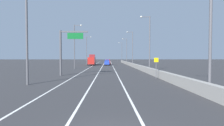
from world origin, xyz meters
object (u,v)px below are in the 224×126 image
at_px(car_red_1, 108,62).
at_px(lamp_post_left_far, 87,49).
at_px(lamp_post_right_near, 208,14).
at_px(lamp_post_right_fourth, 126,49).
at_px(overhead_sign_gantry, 65,47).
at_px(lamp_post_right_fifth, 122,51).
at_px(lamp_post_right_third, 132,47).
at_px(box_truck, 92,60).
at_px(car_white_0, 107,61).
at_px(speed_advisory_sign, 156,67).
at_px(lamp_post_left_mid, 75,44).
at_px(lamp_post_left_near, 29,26).
at_px(car_blue_2, 107,62).
at_px(lamp_post_right_second, 149,40).

bearing_deg(car_red_1, lamp_post_left_far, 161.88).
relative_size(lamp_post_right_near, lamp_post_right_fourth, 1.00).
xyz_separation_m(overhead_sign_gantry, lamp_post_right_fifth, (15.12, 78.07, 1.87)).
relative_size(overhead_sign_gantry, lamp_post_right_third, 0.64).
bearing_deg(lamp_post_left_far, box_truck, -70.71).
height_order(car_white_0, box_truck, box_truck).
distance_m(speed_advisory_sign, lamp_post_right_third, 36.23).
bearing_deg(overhead_sign_gantry, speed_advisory_sign, -19.18).
bearing_deg(lamp_post_left_far, lamp_post_right_near, -74.94).
xyz_separation_m(overhead_sign_gantry, box_truck, (1.01, 38.96, -2.88)).
relative_size(lamp_post_left_mid, box_truck, 1.39).
height_order(lamp_post_right_near, car_white_0, lamp_post_right_near).
height_order(speed_advisory_sign, lamp_post_left_mid, lamp_post_left_mid).
relative_size(lamp_post_right_fourth, car_white_0, 2.51).
xyz_separation_m(lamp_post_right_third, lamp_post_left_near, (-16.81, -41.04, 0.00)).
height_order(overhead_sign_gantry, car_blue_2, overhead_sign_gantry).
bearing_deg(lamp_post_right_third, lamp_post_left_far, 137.39).
relative_size(lamp_post_left_mid, lamp_post_left_far, 1.00).
height_order(lamp_post_left_far, car_white_0, lamp_post_left_far).
bearing_deg(lamp_post_left_near, box_truck, 86.87).
height_order(lamp_post_right_fourth, box_truck, lamp_post_right_fourth).
relative_size(speed_advisory_sign, lamp_post_right_third, 0.26).
relative_size(lamp_post_right_second, lamp_post_right_third, 1.00).
distance_m(lamp_post_right_fourth, lamp_post_left_far, 18.99).
xyz_separation_m(speed_advisory_sign, lamp_post_right_fourth, (1.60, 59.41, 4.84)).
xyz_separation_m(lamp_post_right_fourth, lamp_post_right_fifth, (-0.44, 23.52, 0.00)).
height_order(overhead_sign_gantry, lamp_post_left_mid, lamp_post_left_mid).
bearing_deg(lamp_post_right_second, lamp_post_right_third, 91.09).
bearing_deg(speed_advisory_sign, overhead_sign_gantry, 160.82).
relative_size(lamp_post_right_second, car_blue_2, 2.48).
height_order(overhead_sign_gantry, lamp_post_right_third, lamp_post_right_third).
bearing_deg(lamp_post_right_fifth, overhead_sign_gantry, -100.96).
distance_m(lamp_post_right_second, lamp_post_right_fifth, 70.56).
distance_m(overhead_sign_gantry, lamp_post_right_third, 34.58).
relative_size(lamp_post_left_near, lamp_post_left_mid, 1.00).
xyz_separation_m(overhead_sign_gantry, lamp_post_right_near, (15.19, -16.00, 1.87)).
bearing_deg(box_truck, car_blue_2, -12.28).
xyz_separation_m(lamp_post_left_far, car_red_1, (8.57, -2.81, -5.54)).
bearing_deg(lamp_post_right_near, car_white_0, 96.80).
xyz_separation_m(lamp_post_right_second, car_white_0, (-8.97, 48.31, -5.62)).
bearing_deg(lamp_post_left_mid, lamp_post_right_second, -32.00).
bearing_deg(lamp_post_left_far, lamp_post_right_fifth, 62.12).
xyz_separation_m(speed_advisory_sign, lamp_post_right_fifth, (1.16, 82.93, 4.84)).
bearing_deg(box_truck, lamp_post_left_mid, -97.00).
bearing_deg(lamp_post_right_third, overhead_sign_gantry, -116.00).
distance_m(lamp_post_right_fifth, lamp_post_left_mid, 62.13).
xyz_separation_m(lamp_post_right_fourth, car_white_0, (-8.94, 1.27, -5.62)).
height_order(speed_advisory_sign, lamp_post_right_fifth, lamp_post_right_fifth).
bearing_deg(lamp_post_right_fourth, lamp_post_right_second, -89.97).
bearing_deg(lamp_post_left_mid, lamp_post_right_fourth, 64.79).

